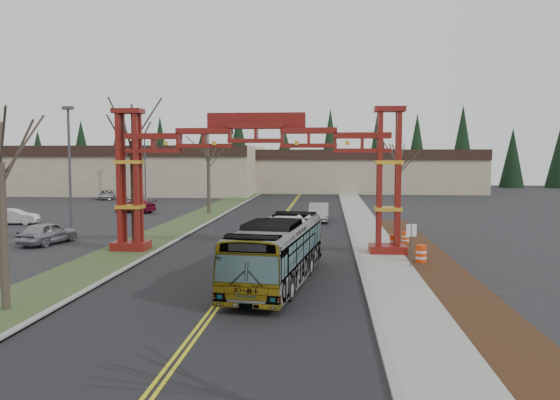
# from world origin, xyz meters

# --- Properties ---
(ground) EXTENTS (200.00, 200.00, 0.00)m
(ground) POSITION_xyz_m (0.00, 0.00, 0.00)
(ground) COLOR black
(ground) RESTS_ON ground
(road) EXTENTS (12.00, 110.00, 0.02)m
(road) POSITION_xyz_m (0.00, 25.00, 0.01)
(road) COLOR black
(road) RESTS_ON ground
(lane_line_left) EXTENTS (0.12, 100.00, 0.01)m
(lane_line_left) POSITION_xyz_m (-0.12, 25.00, 0.03)
(lane_line_left) COLOR gold
(lane_line_left) RESTS_ON road
(lane_line_right) EXTENTS (0.12, 100.00, 0.01)m
(lane_line_right) POSITION_xyz_m (0.12, 25.00, 0.03)
(lane_line_right) COLOR gold
(lane_line_right) RESTS_ON road
(curb_right) EXTENTS (0.30, 110.00, 0.15)m
(curb_right) POSITION_xyz_m (6.15, 25.00, 0.07)
(curb_right) COLOR gray
(curb_right) RESTS_ON ground
(sidewalk_right) EXTENTS (2.60, 110.00, 0.14)m
(sidewalk_right) POSITION_xyz_m (7.60, 25.00, 0.08)
(sidewalk_right) COLOR gray
(sidewalk_right) RESTS_ON ground
(landscape_strip) EXTENTS (2.60, 50.00, 0.12)m
(landscape_strip) POSITION_xyz_m (10.20, 10.00, 0.06)
(landscape_strip) COLOR black
(landscape_strip) RESTS_ON ground
(grass_median) EXTENTS (4.00, 110.00, 0.08)m
(grass_median) POSITION_xyz_m (-8.00, 25.00, 0.04)
(grass_median) COLOR #374B25
(grass_median) RESTS_ON ground
(curb_left) EXTENTS (0.30, 110.00, 0.15)m
(curb_left) POSITION_xyz_m (-6.15, 25.00, 0.07)
(curb_left) COLOR gray
(curb_left) RESTS_ON ground
(gateway_arch) EXTENTS (18.20, 1.60, 8.90)m
(gateway_arch) POSITION_xyz_m (0.00, 18.00, 5.98)
(gateway_arch) COLOR maroon
(gateway_arch) RESTS_ON ground
(retail_building_west) EXTENTS (46.00, 22.30, 7.50)m
(retail_building_west) POSITION_xyz_m (-30.00, 71.96, 3.76)
(retail_building_west) COLOR tan
(retail_building_west) RESTS_ON ground
(retail_building_east) EXTENTS (38.00, 20.30, 7.00)m
(retail_building_east) POSITION_xyz_m (10.00, 79.95, 3.51)
(retail_building_east) COLOR tan
(retail_building_east) RESTS_ON ground
(conifer_treeline) EXTENTS (116.10, 5.60, 13.00)m
(conifer_treeline) POSITION_xyz_m (0.25, 92.00, 6.49)
(conifer_treeline) COLOR black
(conifer_treeline) RESTS_ON ground
(transit_bus) EXTENTS (3.94, 11.21, 3.06)m
(transit_bus) POSITION_xyz_m (2.07, 9.90, 1.53)
(transit_bus) COLOR #9B9EA2
(transit_bus) RESTS_ON ground
(silver_sedan) EXTENTS (1.78, 5.05, 1.66)m
(silver_sedan) POSITION_xyz_m (3.55, 34.66, 0.83)
(silver_sedan) COLOR #A5A8AD
(silver_sedan) RESTS_ON ground
(parked_car_near_a) EXTENTS (2.69, 4.78, 1.54)m
(parked_car_near_a) POSITION_xyz_m (-14.60, 20.08, 0.77)
(parked_car_near_a) COLOR #97969D
(parked_car_near_a) RESTS_ON ground
(parked_car_near_b) EXTENTS (4.32, 2.18, 1.36)m
(parked_car_near_b) POSITION_xyz_m (-23.02, 30.08, 0.68)
(parked_car_near_b) COLOR silver
(parked_car_near_b) RESTS_ON ground
(parked_car_mid_a) EXTENTS (5.02, 3.52, 1.35)m
(parked_car_mid_a) POSITION_xyz_m (-15.93, 40.67, 0.68)
(parked_car_mid_a) COLOR maroon
(parked_car_mid_a) RESTS_ON ground
(parked_car_far_a) EXTENTS (1.50, 3.96, 1.29)m
(parked_car_far_a) POSITION_xyz_m (-18.91, 49.98, 0.64)
(parked_car_far_a) COLOR gray
(parked_car_far_a) RESTS_ON ground
(parked_car_far_b) EXTENTS (3.55, 5.09, 1.29)m
(parked_car_far_b) POSITION_xyz_m (-26.17, 57.71, 0.65)
(parked_car_far_b) COLOR silver
(parked_car_far_b) RESTS_ON ground
(bare_tree_median_near) EXTENTS (3.17, 3.17, 7.81)m
(bare_tree_median_near) POSITION_xyz_m (-8.00, 4.55, 5.68)
(bare_tree_median_near) COLOR #382D26
(bare_tree_median_near) RESTS_ON ground
(bare_tree_median_mid) EXTENTS (3.51, 3.51, 9.23)m
(bare_tree_median_mid) POSITION_xyz_m (-8.00, 18.64, 6.86)
(bare_tree_median_mid) COLOR #382D26
(bare_tree_median_mid) RESTS_ON ground
(bare_tree_median_far) EXTENTS (3.51, 3.51, 8.32)m
(bare_tree_median_far) POSITION_xyz_m (-8.00, 40.60, 5.97)
(bare_tree_median_far) COLOR #382D26
(bare_tree_median_far) RESTS_ON ground
(bare_tree_right_far) EXTENTS (3.01, 3.01, 7.50)m
(bare_tree_right_far) POSITION_xyz_m (10.00, 28.49, 5.48)
(bare_tree_right_far) COLOR #382D26
(bare_tree_right_far) RESTS_ON ground
(light_pole_near) EXTENTS (0.88, 0.44, 10.14)m
(light_pole_near) POSITION_xyz_m (-17.46, 29.38, 5.87)
(light_pole_near) COLOR #3F3F44
(light_pole_near) RESTS_ON ground
(light_pole_far) EXTENTS (0.78, 0.39, 8.96)m
(light_pole_far) POSITION_xyz_m (-20.44, 57.16, 5.18)
(light_pole_far) COLOR #3F3F44
(light_pole_far) RESTS_ON ground
(street_sign) EXTENTS (0.55, 0.10, 2.41)m
(street_sign) POSITION_xyz_m (8.76, 13.77, 1.73)
(street_sign) COLOR #3F3F44
(street_sign) RESTS_ON ground
(barrel_south) EXTENTS (0.58, 0.58, 1.07)m
(barrel_south) POSITION_xyz_m (9.54, 15.21, 0.54)
(barrel_south) COLOR #F4410D
(barrel_south) RESTS_ON ground
(barrel_mid) EXTENTS (0.59, 0.59, 1.10)m
(barrel_mid) POSITION_xyz_m (8.51, 18.87, 0.55)
(barrel_mid) COLOR #F4410D
(barrel_mid) RESTS_ON ground
(barrel_north) EXTENTS (0.48, 0.48, 0.89)m
(barrel_north) POSITION_xyz_m (9.62, 21.91, 0.44)
(barrel_north) COLOR #F4410D
(barrel_north) RESTS_ON ground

